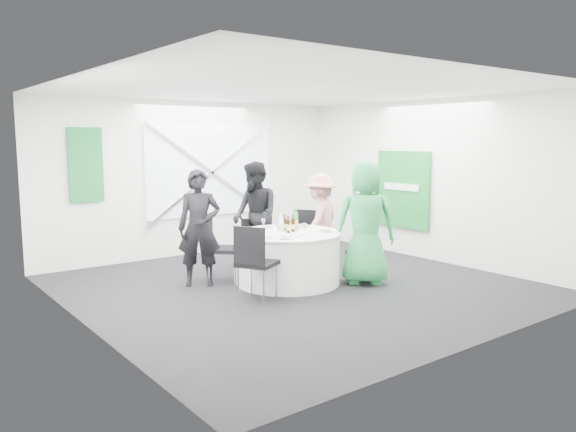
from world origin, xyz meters
TOP-DOWN VIEW (x-y plane):
  - floor at (0.00, 0.00)m, footprint 6.00×6.00m
  - ceiling at (0.00, 0.00)m, footprint 6.00×6.00m
  - wall_back at (0.00, 3.00)m, footprint 6.00×0.00m
  - wall_front at (0.00, -3.00)m, footprint 6.00×0.00m
  - wall_left at (-3.00, 0.00)m, footprint 0.00×6.00m
  - wall_right at (3.00, 0.00)m, footprint 0.00×6.00m
  - window_panel at (0.30, 2.96)m, footprint 2.60×0.03m
  - window_brace_a at (0.30, 2.92)m, footprint 2.63×0.05m
  - window_brace_b at (0.30, 2.92)m, footprint 2.63×0.05m
  - green_banner at (-2.00, 2.95)m, footprint 0.55×0.04m
  - green_sign at (2.94, 0.60)m, footprint 0.05×1.20m
  - banquet_table at (0.00, 0.20)m, footprint 1.56×1.56m
  - chair_back at (0.16, 1.33)m, footprint 0.42×0.43m
  - chair_back_left at (-0.79, 0.89)m, footprint 0.65×0.65m
  - chair_back_right at (0.82, 0.83)m, footprint 0.61×0.61m
  - chair_front_right at (0.97, -0.42)m, footprint 0.53×0.53m
  - chair_front_left at (-0.94, -0.31)m, footprint 0.62×0.62m
  - person_man_back_left at (-1.09, 0.88)m, footprint 0.73×0.67m
  - person_man_back at (0.17, 1.30)m, footprint 0.59×0.91m
  - person_woman_pink at (1.12, 0.78)m, footprint 1.11×0.88m
  - person_woman_green at (0.89, -0.50)m, footprint 1.05×1.00m
  - plate_back at (-0.00, 0.70)m, footprint 0.25×0.25m
  - plate_back_left at (-0.45, 0.49)m, footprint 0.26×0.26m
  - plate_back_right at (0.46, 0.44)m, footprint 0.29×0.29m
  - plate_front_right at (0.42, -0.13)m, footprint 0.26×0.26m
  - plate_front_left at (-0.49, -0.09)m, footprint 0.25×0.25m
  - napkin at (-0.36, -0.21)m, footprint 0.20×0.20m
  - beer_bottle_a at (-0.15, 0.19)m, footprint 0.06×0.06m
  - beer_bottle_b at (0.04, 0.34)m, footprint 0.06×0.06m
  - beer_bottle_c at (0.09, 0.20)m, footprint 0.06×0.06m
  - beer_bottle_d at (-0.05, 0.14)m, footprint 0.06×0.06m
  - green_water_bottle at (0.23, 0.32)m, footprint 0.08×0.08m
  - clear_water_bottle at (-0.20, 0.10)m, footprint 0.08×0.08m
  - wine_glass_a at (0.24, 0.52)m, footprint 0.07×0.07m
  - wine_glass_b at (-0.13, -0.20)m, footprint 0.07×0.07m
  - wine_glass_c at (-0.16, 0.60)m, footprint 0.07×0.07m
  - wine_glass_d at (-0.25, -0.09)m, footprint 0.07×0.07m
  - wine_glass_e at (0.38, 0.01)m, footprint 0.07×0.07m
  - wine_glass_f at (-0.35, -0.03)m, footprint 0.07×0.07m
  - wine_glass_g at (0.03, -0.14)m, footprint 0.07×0.07m
  - fork_a at (-0.55, 0.03)m, footprint 0.10×0.13m
  - knife_a at (-0.35, -0.26)m, footprint 0.10×0.13m
  - fork_b at (0.56, 0.35)m, footprint 0.09×0.13m
  - knife_b at (0.39, 0.63)m, footprint 0.09×0.14m
  - fork_c at (0.14, 0.76)m, footprint 0.15×0.02m
  - knife_c at (-0.18, 0.75)m, footprint 0.15×0.02m

SIDE VIEW (x-z plane):
  - floor at x=0.00m, z-range 0.00..0.00m
  - banquet_table at x=0.00m, z-range 0.00..0.76m
  - chair_back at x=0.16m, z-range 0.07..0.88m
  - chair_front_right at x=0.97m, z-range 0.07..0.92m
  - chair_back_right at x=0.82m, z-range 0.08..1.03m
  - chair_front_left at x=-0.94m, z-range 0.09..1.10m
  - chair_back_left at x=-0.79m, z-range 0.09..1.10m
  - fork_a at x=-0.55m, z-range 0.76..0.77m
  - knife_a at x=-0.35m, z-range 0.76..0.77m
  - fork_b at x=0.56m, z-range 0.76..0.77m
  - knife_b at x=0.39m, z-range 0.76..0.77m
  - fork_c at x=0.14m, z-range 0.76..0.77m
  - knife_c at x=-0.18m, z-range 0.76..0.77m
  - plate_back at x=0.00m, z-range 0.76..0.77m
  - plate_back_left at x=-0.45m, z-range 0.76..0.77m
  - plate_front_left at x=-0.49m, z-range 0.76..0.77m
  - plate_back_right at x=0.46m, z-range 0.76..0.80m
  - plate_front_right at x=0.42m, z-range 0.76..0.80m
  - person_woman_pink at x=1.12m, z-range 0.00..1.56m
  - napkin at x=-0.36m, z-range 0.78..0.82m
  - person_man_back_left at x=-1.09m, z-range 0.00..1.68m
  - beer_bottle_b at x=0.04m, z-range 0.73..0.97m
  - beer_bottle_d at x=-0.05m, z-range 0.73..0.98m
  - beer_bottle_a at x=-0.15m, z-range 0.73..0.98m
  - beer_bottle_c at x=0.09m, z-range 0.73..0.98m
  - person_man_back at x=0.17m, z-range 0.00..1.76m
  - clear_water_bottle at x=-0.20m, z-range 0.73..1.04m
  - wine_glass_a at x=0.24m, z-range 0.80..0.97m
  - wine_glass_b at x=-0.13m, z-range 0.80..0.97m
  - wine_glass_c at x=-0.16m, z-range 0.80..0.97m
  - wine_glass_d at x=-0.25m, z-range 0.80..0.97m
  - wine_glass_e at x=0.38m, z-range 0.80..0.97m
  - wine_glass_f at x=-0.35m, z-range 0.80..0.97m
  - wine_glass_g at x=0.03m, z-range 0.80..0.97m
  - green_water_bottle at x=0.23m, z-range 0.73..1.05m
  - person_woman_green at x=0.89m, z-range 0.00..1.81m
  - green_sign at x=2.94m, z-range 0.50..1.90m
  - wall_back at x=0.00m, z-range -1.60..4.40m
  - wall_front at x=0.00m, z-range -1.60..4.40m
  - wall_left at x=-3.00m, z-range -1.60..4.40m
  - wall_right at x=3.00m, z-range -1.60..4.40m
  - window_panel at x=0.30m, z-range 0.70..2.30m
  - window_brace_a at x=0.30m, z-range 0.58..2.42m
  - window_brace_b at x=0.30m, z-range 0.58..2.42m
  - green_banner at x=-2.00m, z-range 1.10..2.30m
  - ceiling at x=0.00m, z-range 2.80..2.80m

